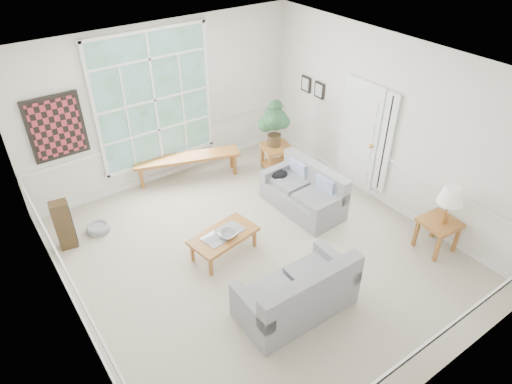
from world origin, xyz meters
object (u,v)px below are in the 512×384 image
Objects in this scene: loveseat_front at (296,286)px; coffee_table at (224,244)px; end_table at (276,158)px; side_table at (436,235)px; loveseat_right at (303,190)px.

loveseat_front is 1.57m from coffee_table.
end_table is at bearing 57.41° from loveseat_front.
loveseat_front reaches higher than end_table.
loveseat_front is at bearing 173.05° from side_table.
loveseat_front is 3.68m from end_table.
loveseat_right reaches higher than end_table.
loveseat_right is 1.43× the size of coffee_table.
loveseat_right is 2.32m from side_table.
end_table is at bearing 70.47° from loveseat_right.
loveseat_right is at bearing -3.02° from coffee_table.
loveseat_right is at bearing 116.64° from side_table.
side_table is (2.64, -0.32, -0.16)m from loveseat_front.
end_table is (2.21, 1.53, 0.08)m from coffee_table.
end_table is at bearing 24.97° from coffee_table.
side_table is (0.62, -3.39, -0.00)m from end_table.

